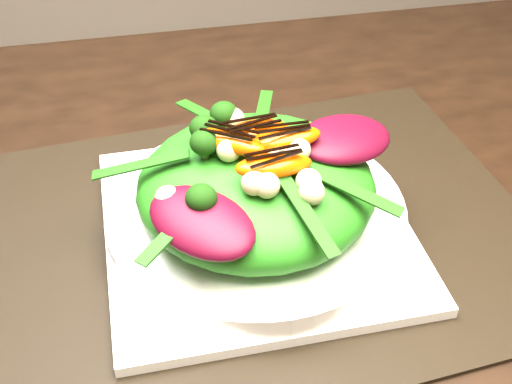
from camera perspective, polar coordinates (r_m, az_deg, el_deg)
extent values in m
cube|color=black|center=(0.58, -18.64, -10.44)|extent=(1.60, 0.90, 0.75)
cube|color=black|center=(0.60, 0.00, -3.38)|extent=(0.51, 0.40, 0.00)
cube|color=white|center=(0.59, 0.00, -2.90)|extent=(0.26, 0.26, 0.01)
cylinder|color=white|center=(0.58, 0.00, -1.86)|extent=(0.28, 0.28, 0.02)
ellipsoid|color=#287515|center=(0.56, 0.00, 0.51)|extent=(0.23, 0.23, 0.07)
ellipsoid|color=#410716|center=(0.57, 7.39, 4.39)|extent=(0.10, 0.08, 0.02)
ellipsoid|color=#DD4303|center=(0.54, -1.23, 4.22)|extent=(0.06, 0.04, 0.02)
sphere|color=#13360A|center=(0.55, -5.81, 4.85)|extent=(0.04, 0.04, 0.03)
sphere|color=beige|center=(0.50, 3.94, 0.56)|extent=(0.02, 0.02, 0.02)
cube|color=black|center=(0.54, -1.24, 4.98)|extent=(0.04, 0.01, 0.00)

